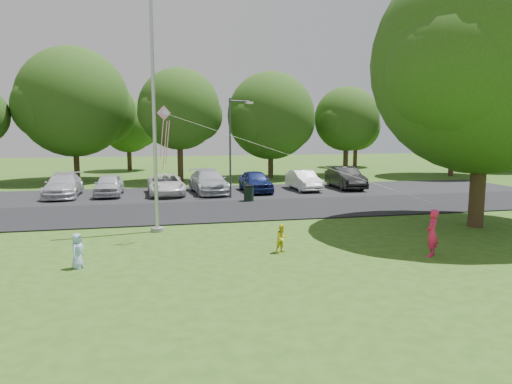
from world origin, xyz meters
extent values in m
plane|color=#2D5416|center=(0.00, 0.00, 0.00)|extent=(120.00, 120.00, 0.00)
cube|color=black|center=(0.00, 9.00, 0.03)|extent=(60.00, 6.00, 0.06)
cube|color=black|center=(0.00, 15.50, 0.03)|extent=(42.00, 7.00, 0.06)
cylinder|color=#B7BABF|center=(-3.50, 5.00, 5.00)|extent=(0.14, 0.14, 10.00)
cylinder|color=gray|center=(-3.50, 5.00, 0.08)|extent=(0.50, 0.50, 0.16)
cylinder|color=#3F3F44|center=(0.75, 13.00, 2.90)|extent=(0.12, 0.12, 5.81)
cylinder|color=#3F3F44|center=(1.37, 13.27, 5.66)|extent=(1.28, 0.61, 0.08)
cube|color=silver|center=(1.99, 13.54, 5.59)|extent=(0.48, 0.37, 0.14)
cylinder|color=black|center=(1.57, 11.64, 0.44)|extent=(0.55, 0.55, 0.89)
cylinder|color=black|center=(1.57, 11.64, 0.91)|extent=(0.59, 0.59, 0.05)
cylinder|color=#332316|center=(9.44, 3.10, 1.78)|extent=(0.62, 0.62, 3.56)
sphere|color=#1E3D10|center=(9.44, 3.10, 6.70)|extent=(8.97, 8.97, 8.97)
sphere|color=#1E3D10|center=(11.46, 3.99, 6.03)|extent=(5.83, 5.83, 5.83)
sphere|color=#1E3D10|center=(7.65, 1.97, 6.25)|extent=(5.38, 5.38, 5.38)
sphere|color=#1E3D10|center=(7.14, 2.10, 6.16)|extent=(4.67, 4.67, 4.67)
cylinder|color=#332316|center=(-9.60, 25.24, 1.60)|extent=(0.44, 0.44, 3.19)
sphere|color=#1E3D10|center=(-9.60, 25.24, 6.17)|extent=(8.50, 8.50, 8.50)
sphere|color=#1E3D10|center=(-7.68, 26.09, 5.53)|extent=(5.53, 5.53, 5.53)
sphere|color=#1E3D10|center=(-11.30, 24.17, 5.74)|extent=(5.10, 5.10, 5.10)
cylinder|color=#332316|center=(-1.58, 22.90, 1.71)|extent=(0.44, 0.44, 3.43)
sphere|color=#1E3D10|center=(-1.58, 22.90, 5.62)|extent=(6.27, 6.27, 6.27)
sphere|color=#1E3D10|center=(-0.17, 23.53, 5.15)|extent=(4.07, 4.07, 4.07)
sphere|color=#1E3D10|center=(-2.84, 22.12, 5.31)|extent=(3.76, 3.76, 3.76)
cylinder|color=#332316|center=(6.03, 24.17, 1.33)|extent=(0.44, 0.44, 2.66)
sphere|color=#1E3D10|center=(6.03, 24.17, 5.20)|extent=(7.27, 7.27, 7.27)
sphere|color=#1E3D10|center=(7.66, 24.89, 4.66)|extent=(4.72, 4.72, 4.72)
sphere|color=#1E3D10|center=(4.57, 23.26, 4.84)|extent=(4.36, 4.36, 4.36)
cylinder|color=#332316|center=(13.12, 24.89, 1.51)|extent=(0.44, 0.44, 3.02)
sphere|color=#1E3D10|center=(13.12, 24.89, 5.00)|extent=(5.67, 5.67, 5.67)
sphere|color=#1E3D10|center=(14.39, 25.46, 4.58)|extent=(3.68, 3.68, 3.68)
sphere|color=#1E3D10|center=(11.98, 24.18, 4.72)|extent=(3.40, 3.40, 3.40)
cylinder|color=#332316|center=(21.92, 22.25, 1.71)|extent=(0.44, 0.44, 3.42)
sphere|color=#1E3D10|center=(21.92, 22.25, 6.49)|extent=(8.77, 8.77, 8.77)
sphere|color=#1E3D10|center=(23.89, 23.13, 5.84)|extent=(5.70, 5.70, 5.70)
sphere|color=#1E3D10|center=(20.17, 21.15, 6.06)|extent=(5.26, 5.26, 5.26)
cylinder|color=#332316|center=(30.70, 25.66, 1.46)|extent=(0.44, 0.44, 2.92)
sphere|color=#1E3D10|center=(30.70, 25.66, 5.45)|extent=(7.24, 7.24, 7.24)
sphere|color=#1E3D10|center=(29.25, 24.75, 5.09)|extent=(4.34, 4.34, 4.34)
cylinder|color=#332316|center=(38.00, 35.00, 1.30)|extent=(0.44, 0.44, 2.60)
sphere|color=#1E3D10|center=(38.00, 35.00, 4.42)|extent=(5.20, 5.20, 5.20)
sphere|color=#1E3D10|center=(39.17, 35.52, 4.03)|extent=(3.38, 3.38, 3.38)
sphere|color=#1E3D10|center=(36.96, 34.35, 4.16)|extent=(3.12, 3.12, 3.12)
cylinder|color=#332316|center=(-6.00, 34.00, 1.30)|extent=(0.44, 0.44, 2.60)
sphere|color=#1E3D10|center=(-6.00, 34.00, 4.42)|extent=(5.20, 5.20, 5.20)
sphere|color=#1E3D10|center=(-4.83, 34.52, 4.03)|extent=(3.38, 3.38, 3.38)
sphere|color=#1E3D10|center=(-7.04, 33.35, 4.16)|extent=(3.12, 3.12, 3.12)
cylinder|color=#332316|center=(18.00, 33.50, 1.30)|extent=(0.44, 0.44, 2.60)
sphere|color=#1E3D10|center=(18.00, 33.50, 4.42)|extent=(5.20, 5.20, 5.20)
sphere|color=#1E3D10|center=(19.17, 34.02, 4.03)|extent=(3.38, 3.38, 3.38)
sphere|color=#1E3D10|center=(16.96, 32.85, 4.16)|extent=(3.12, 3.12, 3.12)
imported|color=silver|center=(-8.87, 15.63, 0.74)|extent=(2.00, 4.72, 1.36)
imported|color=silver|center=(-6.27, 15.48, 0.72)|extent=(1.61, 3.89, 1.32)
imported|color=silver|center=(-2.90, 15.22, 0.69)|extent=(2.30, 4.64, 1.27)
imported|color=#B2B7BF|center=(-0.23, 15.42, 0.77)|extent=(2.42, 5.06, 1.42)
imported|color=navy|center=(2.74, 15.24, 0.75)|extent=(1.73, 4.07, 1.37)
imported|color=silver|center=(6.07, 15.52, 0.71)|extent=(1.49, 3.97, 1.29)
imported|color=black|center=(9.12, 15.73, 0.79)|extent=(1.72, 4.48, 1.46)
imported|color=#E81F56|center=(4.98, -0.56, 0.75)|extent=(0.65, 0.64, 1.51)
imported|color=yellow|center=(0.47, 0.89, 0.47)|extent=(0.55, 0.49, 0.93)
imported|color=#9ABDED|center=(-5.78, 0.52, 0.51)|extent=(0.48, 0.58, 1.03)
cube|color=pink|center=(-3.16, 3.48, 4.58)|extent=(0.49, 0.21, 0.51)
cube|color=#8CC6E5|center=(-3.11, 3.45, 4.60)|extent=(0.24, 0.11, 0.24)
cylinder|color=white|center=(0.91, 1.46, 3.14)|extent=(8.14, 4.05, 2.88)
cylinder|color=pink|center=(-3.26, 3.48, 3.65)|extent=(0.17, 0.22, 1.36)
cylinder|color=pink|center=(-3.06, 3.53, 3.54)|extent=(0.19, 0.36, 1.55)
cylinder|color=pink|center=(-3.16, 3.40, 3.43)|extent=(0.21, 0.52, 1.73)
camera|label=1|loc=(-3.51, -13.12, 3.96)|focal=32.00mm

